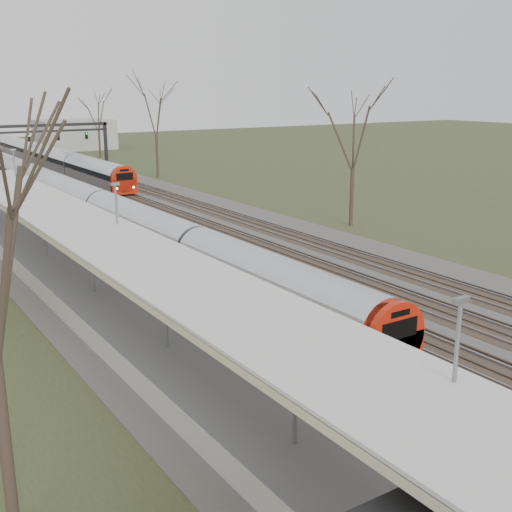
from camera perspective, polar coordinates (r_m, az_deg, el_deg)
The scene contains 7 objects.
track_bed at distance 53.81m, azimuth -12.18°, elevation 3.43°, with size 24.00×160.00×0.22m.
platform at distance 34.69m, azimuth -16.08°, elevation -2.32°, with size 3.50×69.00×1.00m, color #9E9B93.
canopy at distance 29.66m, azimuth -13.93°, elevation 1.82°, with size 4.10×50.00×3.11m.
signal_gantry at distance 81.76m, azimuth -20.10°, elevation 10.10°, with size 21.00×0.59×6.08m.
tree_east_far at distance 48.82m, azimuth 8.73°, elevation 11.02°, with size 5.00×5.00×10.30m.
train_near at distance 62.67m, azimuth -18.13°, elevation 5.92°, with size 2.62×90.21×3.05m.
train_far at distance 91.52m, azimuth -18.62°, elevation 8.47°, with size 2.62×60.21×3.05m.
Camera 1 is at (-18.37, 5.58, 10.37)m, focal length 45.00 mm.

